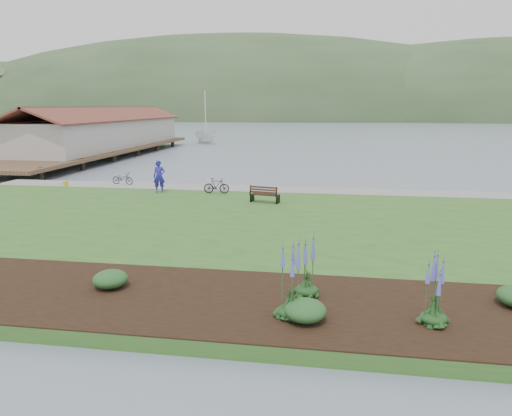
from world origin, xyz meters
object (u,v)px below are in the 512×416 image
(bicycle_a, at_px, (123,178))
(sailboat, at_px, (206,144))
(person, at_px, (159,174))
(park_bench, at_px, (264,194))

(bicycle_a, bearing_deg, sailboat, 17.53)
(person, relative_size, bicycle_a, 1.45)
(person, height_order, sailboat, sailboat)
(bicycle_a, relative_size, sailboat, 0.06)
(bicycle_a, bearing_deg, person, -113.16)
(person, bearing_deg, park_bench, -34.94)
(bicycle_a, distance_m, sailboat, 38.92)
(park_bench, height_order, person, person)
(park_bench, bearing_deg, bicycle_a, 169.53)
(person, relative_size, sailboat, 0.09)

